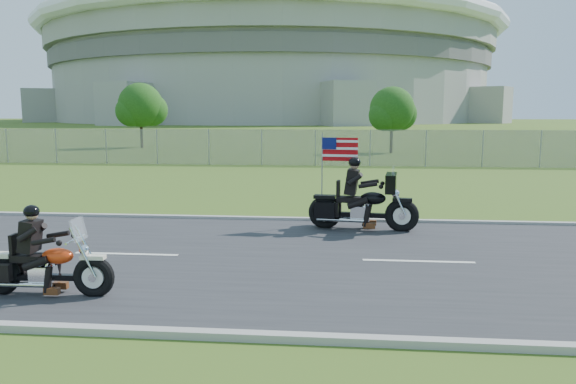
# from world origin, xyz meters

# --- Properties ---
(ground) EXTENTS (420.00, 420.00, 0.00)m
(ground) POSITION_xyz_m (0.00, 0.00, 0.00)
(ground) COLOR #375219
(ground) RESTS_ON ground
(road) EXTENTS (120.00, 8.00, 0.04)m
(road) POSITION_xyz_m (0.00, 0.00, 0.02)
(road) COLOR #28282B
(road) RESTS_ON ground
(curb_north) EXTENTS (120.00, 0.18, 0.12)m
(curb_north) POSITION_xyz_m (0.00, 4.05, 0.05)
(curb_north) COLOR #9E9B93
(curb_north) RESTS_ON ground
(curb_south) EXTENTS (120.00, 0.18, 0.12)m
(curb_south) POSITION_xyz_m (0.00, -4.05, 0.05)
(curb_south) COLOR #9E9B93
(curb_south) RESTS_ON ground
(fence) EXTENTS (60.00, 0.03, 2.00)m
(fence) POSITION_xyz_m (-5.00, 20.00, 1.00)
(fence) COLOR gray
(fence) RESTS_ON ground
(stadium) EXTENTS (140.40, 140.40, 29.20)m
(stadium) POSITION_xyz_m (-20.00, 170.00, 15.58)
(stadium) COLOR #A3A099
(stadium) RESTS_ON ground
(tree_fence_near) EXTENTS (3.52, 3.28, 4.75)m
(tree_fence_near) POSITION_xyz_m (6.04, 30.04, 2.97)
(tree_fence_near) COLOR #382316
(tree_fence_near) RESTS_ON ground
(tree_fence_mid) EXTENTS (3.96, 3.69, 5.30)m
(tree_fence_mid) POSITION_xyz_m (-13.95, 34.04, 3.30)
(tree_fence_mid) COLOR #382316
(tree_fence_mid) RESTS_ON ground
(motorcycle_lead) EXTENTS (2.26, 0.56, 1.52)m
(motorcycle_lead) POSITION_xyz_m (-2.32, -2.64, 0.49)
(motorcycle_lead) COLOR black
(motorcycle_lead) RESTS_ON ground
(motorcycle_follow) EXTENTS (2.79, 1.00, 2.33)m
(motorcycle_follow) POSITION_xyz_m (2.99, 3.00, 0.63)
(motorcycle_follow) COLOR black
(motorcycle_follow) RESTS_ON ground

